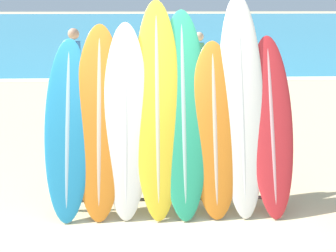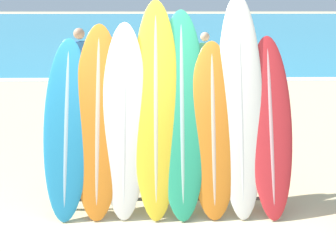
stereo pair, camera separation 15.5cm
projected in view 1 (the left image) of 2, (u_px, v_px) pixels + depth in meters
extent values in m
plane|color=beige|center=(144.00, 225.00, 5.22)|extent=(160.00, 160.00, 0.00)
cube|color=teal|center=(147.00, 25.00, 43.04)|extent=(120.00, 60.00, 0.00)
cube|color=white|center=(146.00, 79.00, 14.44)|extent=(120.00, 0.60, 0.01)
cylinder|color=#47474C|center=(58.00, 179.00, 5.48)|extent=(0.04, 0.04, 0.79)
cylinder|color=#47474C|center=(282.00, 176.00, 5.59)|extent=(0.04, 0.04, 0.79)
cylinder|color=#47474C|center=(171.00, 147.00, 5.44)|extent=(2.71, 0.04, 0.04)
cylinder|color=#47474C|center=(171.00, 199.00, 5.61)|extent=(2.71, 0.04, 0.04)
ellipsoid|color=teal|center=(68.00, 128.00, 5.39)|extent=(0.54, 0.95, 2.00)
ellipsoid|color=#98BACC|center=(68.00, 128.00, 5.39)|extent=(0.10, 0.92, 1.92)
ellipsoid|color=orange|center=(99.00, 120.00, 5.42)|extent=(0.58, 0.97, 2.16)
ellipsoid|color=beige|center=(99.00, 120.00, 5.42)|extent=(0.10, 0.94, 2.08)
ellipsoid|color=silver|center=(126.00, 119.00, 5.42)|extent=(0.53, 0.93, 2.19)
ellipsoid|color=silver|center=(126.00, 119.00, 5.42)|extent=(0.10, 0.91, 2.10)
ellipsoid|color=yellow|center=(157.00, 107.00, 5.46)|extent=(0.56, 1.14, 2.45)
ellipsoid|color=beige|center=(157.00, 107.00, 5.46)|extent=(0.10, 1.11, 2.35)
ellipsoid|color=#289E70|center=(183.00, 111.00, 5.48)|extent=(0.57, 1.13, 2.33)
ellipsoid|color=#9AC3B3|center=(183.00, 111.00, 5.48)|extent=(0.10, 1.10, 2.24)
ellipsoid|color=orange|center=(215.00, 128.00, 5.45)|extent=(0.57, 0.89, 1.97)
ellipsoid|color=beige|center=(215.00, 128.00, 5.45)|extent=(0.10, 0.86, 1.90)
ellipsoid|color=silver|center=(241.00, 103.00, 5.51)|extent=(0.53, 1.11, 2.51)
ellipsoid|color=silver|center=(241.00, 103.00, 5.51)|extent=(0.10, 1.07, 2.41)
ellipsoid|color=red|center=(271.00, 125.00, 5.49)|extent=(0.51, 0.97, 2.03)
ellipsoid|color=#D19A9C|center=(271.00, 125.00, 5.49)|extent=(0.09, 0.94, 1.95)
cylinder|color=#846047|center=(182.00, 96.00, 10.08)|extent=(0.11, 0.11, 0.79)
cylinder|color=#846047|center=(177.00, 98.00, 9.95)|extent=(0.11, 0.11, 0.79)
cube|color=#478466|center=(180.00, 84.00, 9.94)|extent=(0.25, 0.26, 0.24)
cube|color=#2D333D|center=(180.00, 64.00, 9.83)|extent=(0.27, 0.28, 0.62)
sphere|color=#846047|center=(180.00, 42.00, 9.71)|extent=(0.22, 0.22, 0.22)
cylinder|color=beige|center=(195.00, 84.00, 11.51)|extent=(0.11, 0.11, 0.79)
cylinder|color=beige|center=(202.00, 84.00, 11.48)|extent=(0.11, 0.11, 0.79)
cube|color=gold|center=(198.00, 73.00, 11.42)|extent=(0.25, 0.19, 0.24)
cube|color=#42996B|center=(199.00, 56.00, 11.31)|extent=(0.27, 0.21, 0.61)
sphere|color=beige|center=(199.00, 37.00, 11.19)|extent=(0.22, 0.22, 0.22)
cylinder|color=tan|center=(72.00, 92.00, 10.34)|extent=(0.12, 0.12, 0.86)
cylinder|color=tan|center=(81.00, 92.00, 10.36)|extent=(0.12, 0.12, 0.86)
cube|color=gold|center=(76.00, 78.00, 10.27)|extent=(0.25, 0.17, 0.26)
cube|color=#3370BC|center=(75.00, 57.00, 10.15)|extent=(0.27, 0.19, 0.68)
sphere|color=tan|center=(73.00, 34.00, 10.02)|extent=(0.24, 0.24, 0.24)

